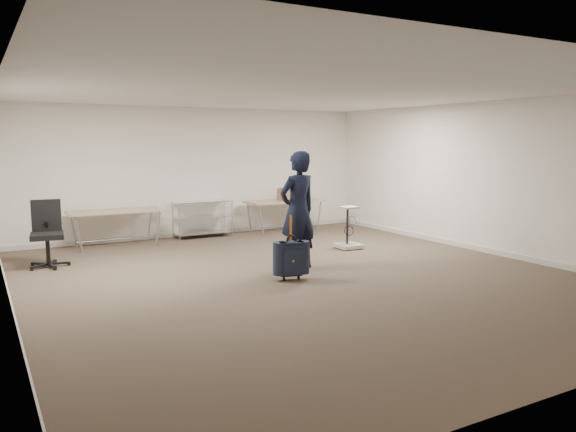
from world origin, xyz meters
TOP-DOWN VIEW (x-y plane):
  - ground at (0.00, 0.00)m, footprint 9.00×9.00m
  - room_shell at (0.00, 1.38)m, footprint 8.00×9.00m
  - folding_table_left at (-1.90, 3.95)m, footprint 1.80×0.75m
  - folding_table_right at (1.90, 3.95)m, footprint 1.80×0.75m
  - wire_shelf at (0.00, 4.20)m, footprint 1.22×0.47m
  - person at (0.26, 0.55)m, footprint 0.77×0.57m
  - suitcase at (-0.23, -0.08)m, footprint 0.40×0.29m
  - office_chair at (-3.29, 2.71)m, footprint 0.67×0.67m
  - equipment_cart at (2.00, 1.56)m, footprint 0.45×0.45m
  - cardboard_box at (1.95, 3.93)m, footprint 0.44×0.38m

SIDE VIEW (x-z plane):
  - ground at x=0.00m, z-range 0.00..0.00m
  - room_shell at x=0.00m, z-range -4.45..4.55m
  - equipment_cart at x=2.00m, z-range -0.20..0.63m
  - office_chair at x=-3.29m, z-range -0.22..0.89m
  - suitcase at x=-0.23m, z-range -0.16..0.83m
  - wire_shelf at x=0.00m, z-range 0.04..0.84m
  - folding_table_left at x=-1.90m, z-range 0.31..1.04m
  - folding_table_right at x=1.90m, z-range 0.31..1.04m
  - cardboard_box at x=1.95m, z-range 0.73..1.01m
  - person at x=0.26m, z-range 0.00..1.92m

